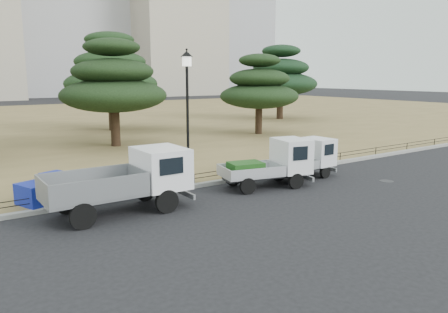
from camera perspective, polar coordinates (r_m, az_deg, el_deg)
ground at (r=16.70m, az=3.89°, el=-5.43°), size 220.00×220.00×0.00m
lawn at (r=44.55m, az=-21.28°, el=4.03°), size 120.00×56.00×0.15m
curb at (r=18.71m, az=-1.04°, el=-3.40°), size 120.00×0.25×0.16m
truck_large at (r=15.10m, az=-12.61°, el=-2.83°), size 4.80×1.94×2.09m
truck_kei_front at (r=18.27m, az=6.28°, el=-0.92°), size 3.95×2.28×1.96m
truck_kei_rear at (r=20.09m, az=10.51°, el=-0.30°), size 3.38×1.57×1.74m
street_lamp at (r=17.82m, az=-4.82°, el=7.98°), size 0.48×0.48×5.40m
pipe_fence at (r=18.75m, az=-1.29°, el=-2.24°), size 38.00×0.04×0.40m
tarp_pile at (r=16.77m, az=-22.35°, el=-4.11°), size 1.90×1.65×1.07m
manhole at (r=20.53m, az=20.47°, el=-3.03°), size 0.60×0.60×0.01m
pine_center_left at (r=28.39m, az=-14.25°, el=9.09°), size 6.59×6.59×6.70m
pine_center_right at (r=36.87m, az=-14.55°, el=10.40°), size 7.40×7.40×7.85m
pine_east_near at (r=33.55m, az=4.61°, el=8.90°), size 5.98×5.98×6.04m
pine_east_far at (r=45.55m, az=7.40°, el=10.32°), size 7.44×7.44×7.48m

